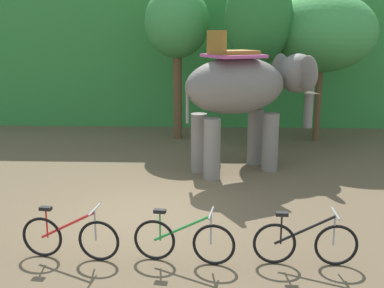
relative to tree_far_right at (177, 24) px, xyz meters
name	(u,v)px	position (x,y,z in m)	size (l,w,h in m)	color
ground_plane	(141,215)	(-0.27, -7.35, -4.00)	(80.00, 80.00, 0.00)	brown
foliage_hedge	(179,46)	(-0.27, 5.00, -0.89)	(36.00, 6.00, 6.22)	#338438
tree_far_right	(177,24)	(0.00, 0.00, 0.00)	(2.21, 2.21, 5.27)	brown
tree_center_left	(258,19)	(2.67, -1.01, 0.14)	(2.16, 2.16, 5.67)	brown
tree_left	(322,33)	(4.89, -0.24, -0.29)	(3.56, 3.56, 5.03)	brown
elephant	(247,90)	(2.14, -3.88, -1.79)	(4.12, 3.10, 3.78)	slate
bike_red	(70,237)	(-1.17, -9.33, -3.61)	(1.71, 0.52, 0.92)	black
bike_green	(184,241)	(0.75, -9.38, -3.61)	(1.70, 0.52, 0.92)	black
bike_black	(305,243)	(2.74, -9.38, -3.61)	(1.71, 0.52, 0.92)	black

